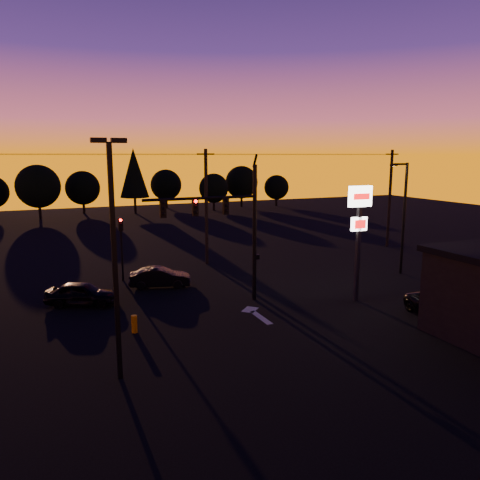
# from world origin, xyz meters

# --- Properties ---
(ground) EXTENTS (120.00, 120.00, 0.00)m
(ground) POSITION_xyz_m (0.00, 0.00, 0.00)
(ground) COLOR black
(ground) RESTS_ON ground
(lane_arrow) EXTENTS (1.20, 3.10, 0.01)m
(lane_arrow) POSITION_xyz_m (0.50, 1.67, 0.01)
(lane_arrow) COLOR beige
(lane_arrow) RESTS_ON ground
(traffic_signal_mast) EXTENTS (6.79, 0.52, 8.58)m
(traffic_signal_mast) POSITION_xyz_m (-0.10, 3.99, 4.94)
(traffic_signal_mast) COLOR black
(traffic_signal_mast) RESTS_ON ground
(secondary_signal) EXTENTS (0.30, 0.31, 4.35)m
(secondary_signal) POSITION_xyz_m (-5.00, 11.49, 2.86)
(secondary_signal) COLOR black
(secondary_signal) RESTS_ON ground
(parking_lot_light) EXTENTS (1.25, 0.30, 9.14)m
(parking_lot_light) POSITION_xyz_m (-7.50, -3.00, 5.27)
(parking_lot_light) COLOR black
(parking_lot_light) RESTS_ON ground
(pylon_sign) EXTENTS (1.50, 0.28, 6.80)m
(pylon_sign) POSITION_xyz_m (7.00, 1.50, 4.91)
(pylon_sign) COLOR black
(pylon_sign) RESTS_ON ground
(streetlight) EXTENTS (1.55, 0.35, 8.00)m
(streetlight) POSITION_xyz_m (13.91, 5.50, 4.42)
(streetlight) COLOR black
(streetlight) RESTS_ON ground
(utility_pole_1) EXTENTS (1.40, 0.26, 9.00)m
(utility_pole_1) POSITION_xyz_m (2.00, 14.00, 4.59)
(utility_pole_1) COLOR black
(utility_pole_1) RESTS_ON ground
(utility_pole_2) EXTENTS (1.40, 0.26, 9.00)m
(utility_pole_2) POSITION_xyz_m (20.00, 14.00, 4.59)
(utility_pole_2) COLOR black
(utility_pole_2) RESTS_ON ground
(power_wires) EXTENTS (36.00, 1.22, 0.07)m
(power_wires) POSITION_xyz_m (2.00, 14.00, 8.57)
(power_wires) COLOR black
(power_wires) RESTS_ON ground
(bollard) EXTENTS (0.29, 0.29, 0.87)m
(bollard) POSITION_xyz_m (-6.09, 1.52, 0.43)
(bollard) COLOR #C77300
(bollard) RESTS_ON ground
(tree_2) EXTENTS (5.77, 5.78, 7.26)m
(tree_2) POSITION_xyz_m (-10.00, 48.00, 4.37)
(tree_2) COLOR black
(tree_2) RESTS_ON ground
(tree_3) EXTENTS (4.95, 4.95, 6.22)m
(tree_3) POSITION_xyz_m (-4.00, 52.00, 3.75)
(tree_3) COLOR black
(tree_3) RESTS_ON ground
(tree_4) EXTENTS (4.18, 4.18, 9.50)m
(tree_4) POSITION_xyz_m (3.00, 49.00, 5.93)
(tree_4) COLOR black
(tree_4) RESTS_ON ground
(tree_5) EXTENTS (4.95, 4.95, 6.22)m
(tree_5) POSITION_xyz_m (9.00, 54.00, 3.75)
(tree_5) COLOR black
(tree_5) RESTS_ON ground
(tree_6) EXTENTS (4.54, 4.54, 5.71)m
(tree_6) POSITION_xyz_m (15.00, 48.00, 3.43)
(tree_6) COLOR black
(tree_6) RESTS_ON ground
(tree_7) EXTENTS (5.36, 5.36, 6.74)m
(tree_7) POSITION_xyz_m (21.00, 51.00, 4.06)
(tree_7) COLOR black
(tree_7) RESTS_ON ground
(tree_8) EXTENTS (4.12, 4.12, 5.19)m
(tree_8) POSITION_xyz_m (27.00, 50.00, 3.12)
(tree_8) COLOR black
(tree_8) RESTS_ON ground
(car_left) EXTENTS (4.34, 3.14, 1.37)m
(car_left) POSITION_xyz_m (-8.05, 6.94, 0.69)
(car_left) COLOR black
(car_left) RESTS_ON ground
(car_mid) EXTENTS (4.17, 2.39, 1.30)m
(car_mid) POSITION_xyz_m (-3.02, 8.90, 0.65)
(car_mid) COLOR black
(car_mid) RESTS_ON ground
(suv_parked) EXTENTS (2.69, 4.85, 1.28)m
(suv_parked) POSITION_xyz_m (9.25, -3.04, 0.64)
(suv_parked) COLOR black
(suv_parked) RESTS_ON ground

